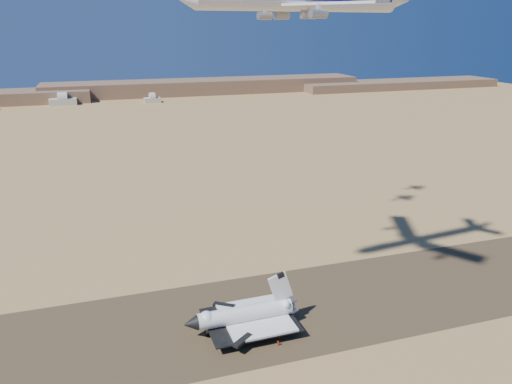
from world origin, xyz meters
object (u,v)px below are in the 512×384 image
object	(u,v)px
crew_b	(279,336)
crew_a	(273,334)
crew_c	(278,343)
shuttle	(244,316)
carrier_747	(294,0)
chase_jet_f	(327,7)

from	to	relation	value
crew_b	crew_a	bearing A→B (deg)	4.67
crew_a	crew_c	world-z (taller)	crew_a
shuttle	crew_b	bearing A→B (deg)	-44.60
carrier_747	crew_c	distance (m)	96.18
shuttle	crew_a	world-z (taller)	shuttle
shuttle	chase_jet_f	size ratio (longest dim) A/B	2.37
chase_jet_f	carrier_747	bearing A→B (deg)	-125.88
crew_a	crew_c	xyz separation A→B (m)	(-0.15, -4.63, -0.04)
crew_a	crew_b	distance (m)	2.20
crew_a	chase_jet_f	xyz separation A→B (m)	(50.95, 80.37, 93.39)
crew_a	crew_b	size ratio (longest dim) A/B	1.07
shuttle	carrier_747	world-z (taller)	carrier_747
shuttle	crew_a	xyz separation A→B (m)	(7.12, -6.20, -3.68)
shuttle	carrier_747	bearing A→B (deg)	31.89
shuttle	crew_b	world-z (taller)	shuttle
crew_a	shuttle	bearing A→B (deg)	45.16
carrier_747	crew_c	world-z (taller)	carrier_747
crew_c	chase_jet_f	distance (m)	136.26
crew_a	chase_jet_f	size ratio (longest dim) A/B	0.12
carrier_747	crew_a	world-z (taller)	carrier_747
carrier_747	chase_jet_f	bearing A→B (deg)	51.73
carrier_747	crew_a	bearing A→B (deg)	-127.87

